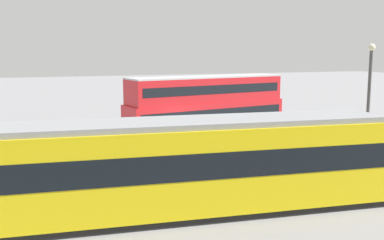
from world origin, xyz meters
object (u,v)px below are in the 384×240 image
at_px(info_sign, 36,147).
at_px(street_lamp, 369,94).
at_px(pedestrian_near_railing, 133,147).
at_px(double_decker_bus, 206,104).
at_px(tram_yellow, 183,166).

bearing_deg(info_sign, street_lamp, 172.03).
bearing_deg(street_lamp, pedestrian_near_railing, -20.68).
xyz_separation_m(double_decker_bus, info_sign, (11.55, 9.08, -0.38)).
bearing_deg(tram_yellow, double_decker_bus, -114.76).
height_order(info_sign, street_lamp, street_lamp).
distance_m(double_decker_bus, info_sign, 14.70).
height_order(double_decker_bus, pedestrian_near_railing, double_decker_bus).
xyz_separation_m(double_decker_bus, street_lamp, (-4.16, 11.28, 1.56)).
bearing_deg(tram_yellow, street_lamp, -162.86).
height_order(tram_yellow, pedestrian_near_railing, tram_yellow).
height_order(double_decker_bus, tram_yellow, double_decker_bus).
bearing_deg(double_decker_bus, street_lamp, 110.26).
bearing_deg(pedestrian_near_railing, tram_yellow, 90.97).
xyz_separation_m(pedestrian_near_railing, street_lamp, (-11.05, 4.17, 2.71)).
bearing_deg(info_sign, double_decker_bus, -141.80).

